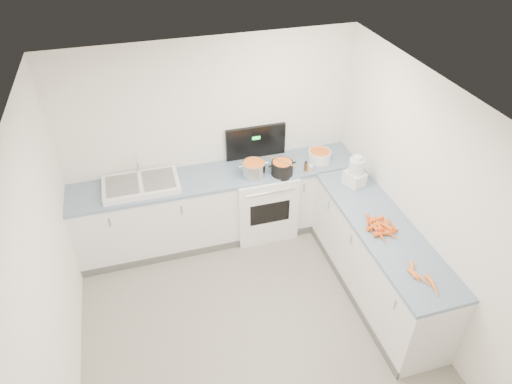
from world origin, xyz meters
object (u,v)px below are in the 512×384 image
object	(u,v)px
black_pot	(282,169)
spice_jar	(311,169)
food_processor	(355,173)
steel_pot	(254,170)
extract_bottle	(306,167)
stove	(262,199)
sink	(141,184)
mixing_bowl	(320,156)

from	to	relation	value
black_pot	spice_jar	xyz separation A→B (m)	(0.34, -0.06, -0.03)
spice_jar	food_processor	size ratio (longest dim) A/B	0.22
steel_pot	extract_bottle	bearing A→B (deg)	-6.12
steel_pot	spice_jar	xyz separation A→B (m)	(0.68, -0.12, -0.04)
food_processor	steel_pot	bearing A→B (deg)	155.28
steel_pot	stove	bearing A→B (deg)	40.12
steel_pot	black_pot	xyz separation A→B (m)	(0.34, -0.06, -0.01)
sink	steel_pot	distance (m)	1.31
spice_jar	black_pot	bearing A→B (deg)	169.45
sink	spice_jar	size ratio (longest dim) A/B	10.53
extract_bottle	spice_jar	size ratio (longest dim) A/B	1.33
food_processor	spice_jar	bearing A→B (deg)	136.44
extract_bottle	food_processor	bearing A→B (deg)	-44.23
sink	black_pot	bearing A→B (deg)	-6.71
food_processor	sink	bearing A→B (deg)	165.19
steel_pot	mixing_bowl	bearing A→B (deg)	6.29
sink	extract_bottle	bearing A→B (deg)	-6.01
stove	spice_jar	bearing A→B (deg)	-24.31
spice_jar	food_processor	bearing A→B (deg)	-43.56
mixing_bowl	extract_bottle	xyz separation A→B (m)	(-0.25, -0.16, -0.01)
steel_pot	spice_jar	distance (m)	0.69
stove	extract_bottle	xyz separation A→B (m)	(0.49, -0.19, 0.52)
extract_bottle	black_pot	bearing A→B (deg)	177.90
mixing_bowl	extract_bottle	distance (m)	0.30
mixing_bowl	sink	bearing A→B (deg)	178.97
sink	spice_jar	distance (m)	2.00
mixing_bowl	spice_jar	size ratio (longest dim) A/B	3.45
mixing_bowl	spice_jar	xyz separation A→B (m)	(-0.20, -0.22, -0.02)
steel_pot	food_processor	bearing A→B (deg)	-24.72
black_pot	spice_jar	distance (m)	0.35
sink	extract_bottle	size ratio (longest dim) A/B	7.90
black_pot	food_processor	xyz separation A→B (m)	(0.73, -0.43, 0.09)
spice_jar	steel_pot	bearing A→B (deg)	169.90
black_pot	extract_bottle	world-z (taller)	black_pot
black_pot	extract_bottle	size ratio (longest dim) A/B	2.38
black_pot	sink	bearing A→B (deg)	173.29
mixing_bowl	food_processor	size ratio (longest dim) A/B	0.74
sink	extract_bottle	xyz separation A→B (m)	(1.94, -0.20, 0.02)
sink	steel_pot	bearing A→B (deg)	-5.96
black_pot	mixing_bowl	xyz separation A→B (m)	(0.55, 0.15, -0.01)
extract_bottle	sink	bearing A→B (deg)	173.99
stove	sink	size ratio (longest dim) A/B	1.58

